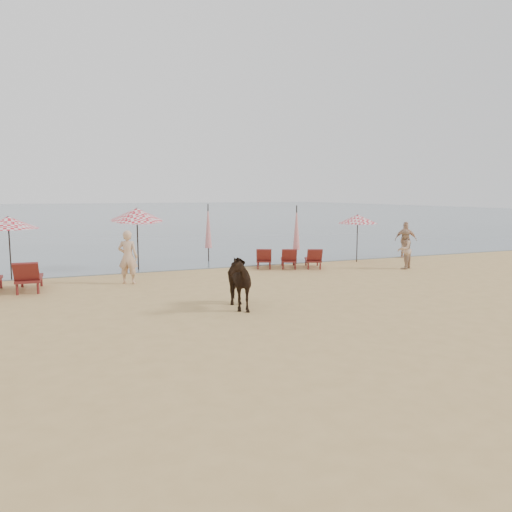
{
  "coord_description": "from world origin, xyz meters",
  "views": [
    {
      "loc": [
        -5.79,
        -8.96,
        3.0
      ],
      "look_at": [
        0.0,
        5.0,
        1.1
      ],
      "focal_mm": 35.0,
      "sensor_mm": 36.0,
      "label": 1
    }
  ],
  "objects_px": {
    "umbrella_open_left_b": "(137,214)",
    "umbrella_open_right": "(358,219)",
    "beachgoer_left": "(128,257)",
    "beachgoer_right_a": "(404,249)",
    "lounger_cluster_right": "(289,259)",
    "umbrella_closed_right": "(296,228)",
    "umbrella_open_left_a": "(8,223)",
    "umbrella_closed_left": "(208,226)",
    "cow": "(234,281)",
    "beachgoer_right_b": "(406,240)"
  },
  "relations": [
    {
      "from": "umbrella_open_right",
      "to": "cow",
      "type": "distance_m",
      "value": 10.34
    },
    {
      "from": "beachgoer_right_b",
      "to": "beachgoer_right_a",
      "type": "bearing_deg",
      "value": 91.47
    },
    {
      "from": "umbrella_closed_left",
      "to": "cow",
      "type": "height_order",
      "value": "umbrella_closed_left"
    },
    {
      "from": "umbrella_open_right",
      "to": "beachgoer_right_a",
      "type": "height_order",
      "value": "umbrella_open_right"
    },
    {
      "from": "umbrella_open_left_a",
      "to": "umbrella_closed_right",
      "type": "height_order",
      "value": "umbrella_closed_right"
    },
    {
      "from": "umbrella_closed_right",
      "to": "beachgoer_right_a",
      "type": "height_order",
      "value": "umbrella_closed_right"
    },
    {
      "from": "umbrella_closed_left",
      "to": "umbrella_closed_right",
      "type": "relative_size",
      "value": 1.02
    },
    {
      "from": "umbrella_closed_left",
      "to": "umbrella_closed_right",
      "type": "distance_m",
      "value": 3.86
    },
    {
      "from": "beachgoer_left",
      "to": "beachgoer_right_b",
      "type": "height_order",
      "value": "beachgoer_left"
    },
    {
      "from": "umbrella_closed_right",
      "to": "umbrella_open_right",
      "type": "bearing_deg",
      "value": -10.75
    },
    {
      "from": "beachgoer_left",
      "to": "umbrella_open_left_b",
      "type": "bearing_deg",
      "value": -80.75
    },
    {
      "from": "umbrella_open_right",
      "to": "beachgoer_left",
      "type": "relative_size",
      "value": 1.17
    },
    {
      "from": "umbrella_open_left_a",
      "to": "umbrella_open_left_b",
      "type": "distance_m",
      "value": 4.51
    },
    {
      "from": "umbrella_open_left_b",
      "to": "beachgoer_left",
      "type": "xyz_separation_m",
      "value": [
        -0.79,
        -2.84,
        -1.3
      ]
    },
    {
      "from": "beachgoer_right_a",
      "to": "umbrella_closed_left",
      "type": "bearing_deg",
      "value": -69.72
    },
    {
      "from": "beachgoer_right_a",
      "to": "umbrella_open_left_b",
      "type": "bearing_deg",
      "value": -53.38
    },
    {
      "from": "cow",
      "to": "beachgoer_left",
      "type": "distance_m",
      "value": 5.18
    },
    {
      "from": "lounger_cluster_right",
      "to": "umbrella_closed_right",
      "type": "bearing_deg",
      "value": 73.81
    },
    {
      "from": "beachgoer_right_a",
      "to": "beachgoer_right_b",
      "type": "relative_size",
      "value": 0.93
    },
    {
      "from": "umbrella_open_right",
      "to": "beachgoer_left",
      "type": "height_order",
      "value": "umbrella_open_right"
    },
    {
      "from": "cow",
      "to": "beachgoer_right_a",
      "type": "bearing_deg",
      "value": 28.22
    },
    {
      "from": "lounger_cluster_right",
      "to": "beachgoer_right_b",
      "type": "distance_m",
      "value": 6.66
    },
    {
      "from": "umbrella_open_right",
      "to": "cow",
      "type": "xyz_separation_m",
      "value": [
        -8.06,
        -6.36,
        -1.15
      ]
    },
    {
      "from": "umbrella_open_left_b",
      "to": "umbrella_closed_right",
      "type": "height_order",
      "value": "umbrella_open_left_b"
    },
    {
      "from": "lounger_cluster_right",
      "to": "cow",
      "type": "height_order",
      "value": "cow"
    },
    {
      "from": "beachgoer_left",
      "to": "beachgoer_right_b",
      "type": "relative_size",
      "value": 1.07
    },
    {
      "from": "beachgoer_right_b",
      "to": "umbrella_closed_left",
      "type": "bearing_deg",
      "value": 28.48
    },
    {
      "from": "cow",
      "to": "beachgoer_left",
      "type": "relative_size",
      "value": 0.97
    },
    {
      "from": "umbrella_open_right",
      "to": "umbrella_closed_left",
      "type": "distance_m",
      "value": 6.54
    },
    {
      "from": "lounger_cluster_right",
      "to": "umbrella_closed_right",
      "type": "distance_m",
      "value": 1.78
    },
    {
      "from": "cow",
      "to": "umbrella_open_right",
      "type": "bearing_deg",
      "value": 42.05
    },
    {
      "from": "lounger_cluster_right",
      "to": "umbrella_open_left_a",
      "type": "xyz_separation_m",
      "value": [
        -10.15,
        1.11,
        1.61
      ]
    },
    {
      "from": "umbrella_closed_left",
      "to": "umbrella_open_left_a",
      "type": "bearing_deg",
      "value": -165.95
    },
    {
      "from": "umbrella_open_left_a",
      "to": "lounger_cluster_right",
      "type": "bearing_deg",
      "value": 7.08
    },
    {
      "from": "lounger_cluster_right",
      "to": "beachgoer_right_a",
      "type": "xyz_separation_m",
      "value": [
        4.18,
        -1.9,
        0.39
      ]
    },
    {
      "from": "umbrella_closed_right",
      "to": "beachgoer_right_b",
      "type": "bearing_deg",
      "value": -1.18
    },
    {
      "from": "umbrella_closed_left",
      "to": "cow",
      "type": "relative_size",
      "value": 1.47
    },
    {
      "from": "beachgoer_right_a",
      "to": "umbrella_open_right",
      "type": "bearing_deg",
      "value": -109.59
    },
    {
      "from": "lounger_cluster_right",
      "to": "umbrella_closed_right",
      "type": "relative_size",
      "value": 1.19
    },
    {
      "from": "beachgoer_right_b",
      "to": "cow",
      "type": "bearing_deg",
      "value": 73.13
    },
    {
      "from": "umbrella_open_left_a",
      "to": "beachgoer_right_a",
      "type": "relative_size",
      "value": 1.42
    },
    {
      "from": "umbrella_open_left_b",
      "to": "beachgoer_right_a",
      "type": "relative_size",
      "value": 1.62
    },
    {
      "from": "umbrella_open_left_b",
      "to": "umbrella_open_right",
      "type": "bearing_deg",
      "value": -16.86
    },
    {
      "from": "umbrella_open_left_a",
      "to": "umbrella_open_left_b",
      "type": "relative_size",
      "value": 0.88
    },
    {
      "from": "umbrella_open_left_a",
      "to": "umbrella_closed_left",
      "type": "height_order",
      "value": "umbrella_closed_left"
    },
    {
      "from": "umbrella_closed_left",
      "to": "beachgoer_right_a",
      "type": "distance_m",
      "value": 8.29
    },
    {
      "from": "lounger_cluster_right",
      "to": "cow",
      "type": "bearing_deg",
      "value": -103.75
    },
    {
      "from": "umbrella_open_left_b",
      "to": "umbrella_closed_right",
      "type": "xyz_separation_m",
      "value": [
        6.58,
        -0.72,
        -0.66
      ]
    },
    {
      "from": "umbrella_closed_right",
      "to": "cow",
      "type": "bearing_deg",
      "value": -127.82
    },
    {
      "from": "umbrella_open_left_a",
      "to": "umbrella_open_right",
      "type": "distance_m",
      "value": 13.77
    }
  ]
}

